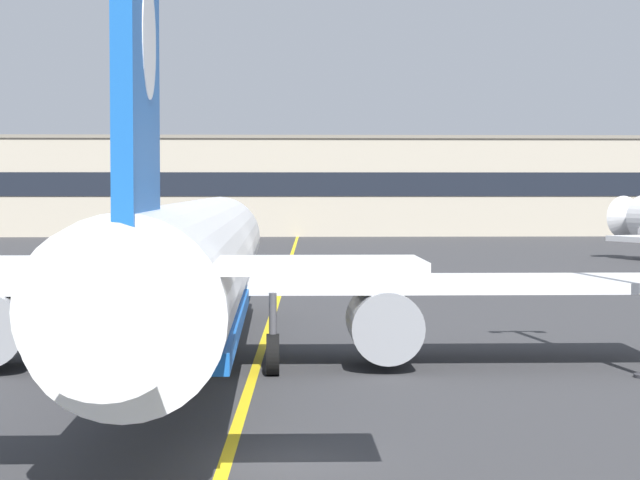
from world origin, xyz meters
TOP-DOWN VIEW (x-y plane):
  - ground_plane at (0.00, 0.00)m, footprint 400.00×400.00m
  - taxiway_centreline at (0.00, 30.00)m, footprint 5.30×179.94m
  - airliner_foreground at (-2.50, 13.74)m, footprint 32.02×41.41m
  - safety_cone_by_nose_gear at (-1.90, 29.59)m, footprint 0.44×0.44m
  - terminal_building at (10.50, 123.96)m, footprint 159.74×12.40m

SIDE VIEW (x-z plane):
  - ground_plane at x=0.00m, z-range 0.00..0.00m
  - taxiway_centreline at x=0.00m, z-range 0.00..0.01m
  - safety_cone_by_nose_gear at x=-1.90m, z-range -0.02..0.53m
  - airliner_foreground at x=-2.50m, z-range -2.46..9.19m
  - terminal_building at x=10.50m, z-range 0.01..12.01m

